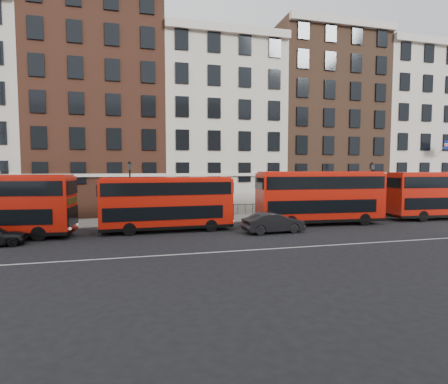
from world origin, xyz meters
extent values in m
plane|color=black|center=(0.00, 0.00, 0.00)|extent=(120.00, 120.00, 0.00)
cube|color=gray|center=(0.00, 10.50, 0.07)|extent=(80.00, 5.00, 0.15)
cube|color=gray|center=(0.00, 8.00, 0.08)|extent=(80.00, 0.30, 0.16)
cube|color=white|center=(0.00, -2.00, 0.01)|extent=(70.00, 0.12, 0.01)
cube|color=brown|center=(-12.80, 18.00, 11.00)|extent=(12.80, 10.00, 22.00)
cube|color=#BBB7A5|center=(0.00, 18.00, 9.50)|extent=(12.80, 10.00, 19.00)
cube|color=beige|center=(0.00, 12.75, 18.60)|extent=(12.80, 0.50, 0.80)
cube|color=brown|center=(12.80, 18.00, 10.50)|extent=(12.80, 10.00, 21.00)
cube|color=beige|center=(12.80, 12.75, 20.60)|extent=(12.80, 0.50, 0.80)
cube|color=beige|center=(25.60, 18.00, 10.00)|extent=(12.80, 10.00, 20.00)
cube|color=beige|center=(25.60, 12.75, 19.60)|extent=(12.80, 0.50, 0.80)
cube|color=black|center=(-13.64, 4.78, 1.54)|extent=(0.35, 2.18, 1.29)
cube|color=black|center=(-13.64, 4.78, 2.61)|extent=(0.32, 1.89, 0.42)
cylinder|color=black|center=(-15.65, 3.91, 0.50)|extent=(1.02, 0.40, 1.00)
cylinder|color=black|center=(-15.37, 6.12, 0.50)|extent=(1.02, 0.40, 1.00)
cube|color=#B31509|center=(-7.00, 5.44, 2.19)|extent=(9.95, 2.51, 3.73)
cube|color=black|center=(-7.00, 5.44, 0.44)|extent=(9.95, 2.55, 0.23)
cube|color=black|center=(-7.28, 5.44, 1.56)|extent=(8.82, 2.57, 0.99)
cube|color=black|center=(-7.00, 5.44, 3.35)|extent=(9.57, 2.58, 0.94)
cube|color=#B31509|center=(-7.00, 5.44, 4.11)|extent=(9.66, 2.32, 0.17)
cube|color=black|center=(-2.00, 5.52, 1.46)|extent=(0.11, 2.08, 1.23)
cube|color=black|center=(-2.00, 5.52, 2.47)|extent=(0.10, 1.79, 0.40)
cylinder|color=black|center=(-3.77, 4.43, 0.47)|extent=(0.95, 0.28, 0.94)
cylinder|color=black|center=(-3.80, 6.55, 0.47)|extent=(0.95, 0.28, 0.94)
cylinder|color=black|center=(-9.81, 4.34, 0.47)|extent=(0.95, 0.28, 0.94)
cylinder|color=black|center=(-9.84, 6.46, 0.47)|extent=(0.95, 0.28, 0.94)
cube|color=#B31509|center=(6.03, 5.44, 2.40)|extent=(10.98, 3.19, 4.08)
cube|color=black|center=(6.03, 5.44, 0.49)|extent=(10.98, 3.24, 0.25)
cube|color=black|center=(5.72, 5.46, 1.70)|extent=(9.74, 3.21, 1.08)
cube|color=black|center=(6.03, 5.44, 3.67)|extent=(10.57, 3.25, 1.03)
cube|color=#B31509|center=(6.03, 5.44, 4.49)|extent=(10.65, 2.97, 0.19)
cube|color=black|center=(11.49, 5.13, 1.60)|extent=(0.21, 2.27, 1.34)
cube|color=black|center=(11.49, 5.13, 2.71)|extent=(0.19, 1.96, 0.43)
cylinder|color=black|center=(9.47, 4.09, 0.52)|extent=(1.05, 0.35, 1.03)
cylinder|color=black|center=(9.60, 6.40, 0.52)|extent=(1.05, 0.35, 1.03)
cylinder|color=black|center=(2.87, 4.46, 0.52)|extent=(1.05, 0.35, 1.03)
cylinder|color=black|center=(3.00, 6.77, 0.52)|extent=(1.05, 0.35, 1.03)
cube|color=#B31509|center=(18.99, 5.44, 2.35)|extent=(10.76, 3.32, 3.99)
cube|color=black|center=(18.99, 5.44, 0.47)|extent=(10.77, 3.36, 0.24)
cube|color=black|center=(18.69, 5.46, 1.67)|extent=(9.56, 3.31, 1.06)
cube|color=black|center=(18.99, 5.44, 3.58)|extent=(10.37, 3.37, 1.01)
cube|color=#B31509|center=(18.99, 5.44, 4.39)|extent=(10.45, 3.10, 0.18)
cylinder|color=black|center=(15.89, 4.54, 0.50)|extent=(1.03, 0.36, 1.01)
cylinder|color=black|center=(16.06, 6.80, 0.50)|extent=(1.03, 0.36, 1.01)
imported|color=black|center=(0.71, 2.88, 0.77)|extent=(4.76, 1.97, 1.53)
cylinder|color=black|center=(-9.78, 8.46, 2.45)|extent=(0.14, 0.14, 4.60)
cylinder|color=black|center=(-9.78, 8.46, 0.45)|extent=(0.32, 0.32, 0.60)
cube|color=#262626|center=(-9.78, 8.46, 5.00)|extent=(0.32, 0.32, 0.55)
cone|color=black|center=(-9.78, 8.46, 5.35)|extent=(0.44, 0.44, 0.25)
cylinder|color=black|center=(13.46, 8.56, 2.45)|extent=(0.14, 0.14, 4.60)
cylinder|color=black|center=(13.46, 8.56, 0.45)|extent=(0.32, 0.32, 0.60)
cube|color=#262626|center=(13.46, 8.56, 5.00)|extent=(0.32, 0.32, 0.55)
cone|color=black|center=(13.46, 8.56, 5.35)|extent=(0.44, 0.44, 0.25)
camera|label=1|loc=(-9.30, -21.49, 4.91)|focal=28.00mm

